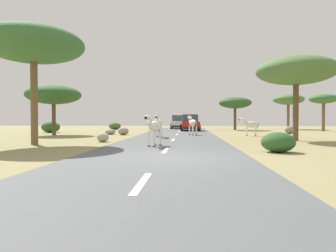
% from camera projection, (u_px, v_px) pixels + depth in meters
% --- Properties ---
extents(ground_plane, '(90.00, 90.00, 0.00)m').
position_uv_depth(ground_plane, '(174.00, 159.00, 9.82)').
color(ground_plane, '#8E8456').
extents(road, '(6.00, 64.00, 0.05)m').
position_uv_depth(road, '(161.00, 158.00, 9.85)').
color(road, '#56595B').
rests_on(road, ground_plane).
extents(lane_markings, '(0.16, 56.00, 0.01)m').
position_uv_depth(lane_markings, '(158.00, 161.00, 8.85)').
color(lane_markings, silver).
rests_on(lane_markings, road).
extents(zebra_0, '(0.52, 1.70, 1.60)m').
position_uv_depth(zebra_0, '(158.00, 123.00, 20.26)').
color(zebra_0, silver).
rests_on(zebra_0, road).
extents(zebra_1, '(1.53, 0.53, 1.44)m').
position_uv_depth(zebra_1, '(250.00, 125.00, 22.86)').
color(zebra_1, silver).
rests_on(zebra_1, ground_plane).
extents(zebra_2, '(0.89, 1.59, 1.58)m').
position_uv_depth(zebra_2, '(192.00, 123.00, 23.13)').
color(zebra_2, silver).
rests_on(zebra_2, road).
extents(zebra_3, '(0.77, 1.55, 1.52)m').
position_uv_depth(zebra_3, '(154.00, 127.00, 13.74)').
color(zebra_3, silver).
rests_on(zebra_3, road).
extents(car_0, '(2.24, 4.45, 1.74)m').
position_uv_depth(car_0, '(190.00, 123.00, 31.91)').
color(car_0, red).
rests_on(car_0, road).
extents(car_1, '(2.04, 4.35, 1.74)m').
position_uv_depth(car_1, '(179.00, 122.00, 38.39)').
color(car_1, silver).
rests_on(car_1, road).
extents(tree_0, '(5.03, 5.03, 5.95)m').
position_uv_depth(tree_0, '(34.00, 45.00, 14.91)').
color(tree_0, brown).
rests_on(tree_0, ground_plane).
extents(tree_1, '(2.93, 2.93, 3.96)m').
position_uv_depth(tree_1, '(324.00, 99.00, 31.37)').
color(tree_1, brown).
rests_on(tree_1, ground_plane).
extents(tree_3, '(4.69, 4.69, 5.02)m').
position_uv_depth(tree_3, '(296.00, 71.00, 17.70)').
color(tree_3, brown).
rests_on(tree_3, ground_plane).
extents(tree_4, '(3.79, 3.79, 3.86)m').
position_uv_depth(tree_4, '(235.00, 103.00, 34.61)').
color(tree_4, brown).
rests_on(tree_4, ground_plane).
extents(tree_6, '(4.36, 4.36, 4.02)m').
position_uv_depth(tree_6, '(54.00, 95.00, 23.85)').
color(tree_6, brown).
rests_on(tree_6, ground_plane).
extents(tree_7, '(3.81, 3.81, 4.43)m').
position_uv_depth(tree_7, '(288.00, 100.00, 37.35)').
color(tree_7, brown).
rests_on(tree_7, ground_plane).
extents(bush_0, '(1.74, 1.57, 1.05)m').
position_uv_depth(bush_0, '(51.00, 127.00, 28.32)').
color(bush_0, '#2D5628').
rests_on(bush_0, ground_plane).
extents(bush_1, '(1.45, 1.31, 0.87)m').
position_uv_depth(bush_1, '(115.00, 126.00, 36.01)').
color(bush_1, '#425B2D').
rests_on(bush_1, ground_plane).
extents(bush_2, '(1.33, 1.20, 0.80)m').
position_uv_depth(bush_2, '(278.00, 142.00, 11.66)').
color(bush_2, '#2D5628').
rests_on(bush_2, ground_plane).
extents(rock_1, '(0.89, 0.86, 0.63)m').
position_uv_depth(rock_1, '(123.00, 131.00, 24.17)').
color(rock_1, gray).
rests_on(rock_1, ground_plane).
extents(rock_2, '(0.87, 0.93, 0.46)m').
position_uv_depth(rock_2, '(110.00, 132.00, 24.93)').
color(rock_2, gray).
rests_on(rock_2, ground_plane).
extents(rock_3, '(0.89, 0.78, 0.69)m').
position_uv_depth(rock_3, '(290.00, 130.00, 26.16)').
color(rock_3, gray).
rests_on(rock_3, ground_plane).
extents(rock_4, '(0.69, 0.65, 0.52)m').
position_uv_depth(rock_4, '(103.00, 137.00, 16.87)').
color(rock_4, '#A89E8C').
rests_on(rock_4, ground_plane).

